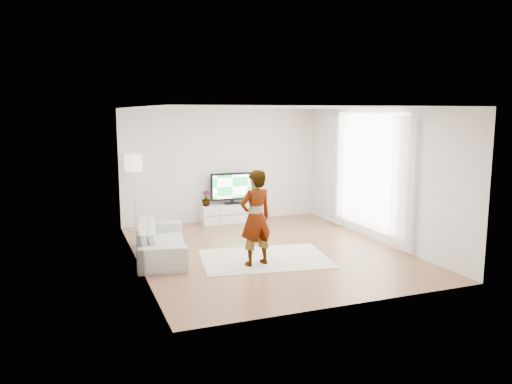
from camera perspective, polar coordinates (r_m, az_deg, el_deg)
name	(u,v)px	position (r m, az deg, el deg)	size (l,w,h in m)	color
floor	(267,251)	(9.93, 1.32, -6.75)	(6.00, 6.00, 0.00)	#936242
ceiling	(268,108)	(9.55, 1.38, 9.63)	(6.00, 6.00, 0.00)	white
wall_left	(136,188)	(9.01, -13.54, 0.47)	(0.02, 6.00, 2.80)	silver
wall_right	(377,175)	(10.83, 13.69, 1.89)	(0.02, 6.00, 2.80)	silver
wall_back	(222,165)	(12.45, -3.90, 3.04)	(5.00, 0.02, 2.80)	silver
wall_front	(350,209)	(7.00, 10.70, -1.88)	(5.00, 0.02, 2.80)	silver
window	(368,171)	(11.06, 12.73, 2.33)	(0.01, 2.60, 2.50)	white
curtain_near	(403,184)	(9.98, 16.45, 0.88)	(0.04, 0.70, 2.60)	white
curtain_far	(335,170)	(12.13, 9.01, 2.55)	(0.04, 0.70, 2.60)	white
media_console	(233,213)	(12.47, -2.66, -2.40)	(1.61, 0.46, 0.45)	white
television	(232,187)	(12.38, -2.73, 0.56)	(1.12, 0.22, 0.78)	black
game_console	(259,197)	(12.64, 0.36, -0.62)	(0.06, 0.18, 0.25)	white
potted_plant	(206,198)	(12.20, -5.73, -0.72)	(0.21, 0.21, 0.37)	#3F7238
rug	(265,259)	(9.41, 1.02, -7.61)	(2.34, 1.68, 0.01)	beige
player	(256,218)	(8.82, -0.03, -2.97)	(0.62, 0.41, 1.71)	#334772
sofa	(162,240)	(9.62, -10.73, -5.43)	(2.22, 0.87, 0.65)	beige
floor_lamp	(133,166)	(11.69, -13.84, 2.89)	(0.39, 0.39, 1.77)	silver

